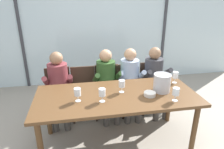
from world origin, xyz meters
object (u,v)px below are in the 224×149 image
object	(u,v)px
wine_glass_spare_empty	(122,84)
tasting_bowl	(150,94)
chair_center	(107,86)
person_pale_blue_shirt	(130,78)
ice_bucket_primary	(162,83)
chair_left_of_center	(84,88)
dining_table	(117,100)
person_maroon_top	(59,84)
person_charcoal_jacket	(155,77)
chair_near_window_right	(152,83)
person_olive_shirt	(107,80)
chair_right_of_center	(129,85)
wine_glass_by_left_taster	(102,93)
wine_glass_by_right_taster	(176,92)
wine_glass_near_bucket	(77,93)
wine_glass_center_pour	(175,75)
chair_near_curtain	(59,90)

from	to	relation	value
wine_glass_spare_empty	tasting_bowl	bearing A→B (deg)	-27.00
chair_center	tasting_bowl	bearing A→B (deg)	-66.34
person_pale_blue_shirt	wine_glass_spare_empty	bearing A→B (deg)	-110.10
ice_bucket_primary	wine_glass_spare_empty	size ratio (longest dim) A/B	1.42
chair_left_of_center	chair_center	size ratio (longest dim) A/B	1.00
dining_table	person_maroon_top	distance (m)	1.10
person_charcoal_jacket	chair_near_window_right	bearing A→B (deg)	88.77
dining_table	person_olive_shirt	distance (m)	0.75
chair_center	chair_near_window_right	bearing A→B (deg)	-0.27
chair_right_of_center	person_pale_blue_shirt	bearing A→B (deg)	-99.01
person_maroon_top	ice_bucket_primary	bearing A→B (deg)	-30.17
wine_glass_by_left_taster	wine_glass_by_right_taster	size ratio (longest dim) A/B	1.00
wine_glass_by_left_taster	wine_glass_near_bucket	world-z (taller)	same
wine_glass_by_left_taster	chair_right_of_center	bearing A→B (deg)	58.69
chair_right_of_center	person_charcoal_jacket	bearing A→B (deg)	-19.15
person_maroon_top	wine_glass_by_right_taster	xyz separation A→B (m)	(1.49, -1.05, 0.22)
person_charcoal_jacket	person_pale_blue_shirt	bearing A→B (deg)	176.00
dining_table	person_charcoal_jacket	bearing A→B (deg)	41.54
ice_bucket_primary	wine_glass_spare_empty	bearing A→B (deg)	173.06
dining_table	ice_bucket_primary	size ratio (longest dim) A/B	8.66
chair_left_of_center	wine_glass_spare_empty	world-z (taller)	wine_glass_spare_empty
chair_left_of_center	ice_bucket_primary	world-z (taller)	ice_bucket_primary
chair_right_of_center	wine_glass_spare_empty	world-z (taller)	wine_glass_spare_empty
tasting_bowl	wine_glass_by_left_taster	xyz separation A→B (m)	(-0.63, -0.04, 0.09)
person_pale_blue_shirt	chair_left_of_center	bearing A→B (deg)	176.07
dining_table	chair_center	xyz separation A→B (m)	(0.01, 0.89, -0.20)
chair_left_of_center	wine_glass_by_left_taster	bearing A→B (deg)	-78.74
chair_right_of_center	wine_glass_near_bucket	distance (m)	1.38
chair_near_window_right	person_olive_shirt	world-z (taller)	person_olive_shirt
chair_near_window_right	wine_glass_center_pour	distance (m)	0.76
chair_near_curtain	person_olive_shirt	bearing A→B (deg)	-14.16
chair_near_window_right	ice_bucket_primary	world-z (taller)	ice_bucket_primary
chair_center	chair_near_window_right	xyz separation A→B (m)	(0.83, -0.03, 0.00)
wine_glass_by_right_taster	wine_glass_spare_empty	world-z (taller)	same
chair_near_window_right	person_olive_shirt	xyz separation A→B (m)	(-0.85, -0.11, 0.17)
chair_near_curtain	wine_glass_near_bucket	world-z (taller)	wine_glass_near_bucket
chair_near_window_right	wine_glass_near_bucket	xyz separation A→B (m)	(-1.35, -0.95, 0.39)
dining_table	wine_glass_by_left_taster	size ratio (longest dim) A/B	12.33
ice_bucket_primary	wine_glass_center_pour	xyz separation A→B (m)	(0.31, 0.23, -0.01)
person_maroon_top	wine_glass_by_right_taster	world-z (taller)	person_maroon_top
ice_bucket_primary	wine_glass_near_bucket	distance (m)	1.14
wine_glass_center_pour	wine_glass_by_right_taster	bearing A→B (deg)	-116.12
person_pale_blue_shirt	wine_glass_by_left_taster	size ratio (longest dim) A/B	6.80
chair_near_curtain	ice_bucket_primary	bearing A→B (deg)	-36.05
person_pale_blue_shirt	tasting_bowl	world-z (taller)	person_pale_blue_shirt
chair_near_curtain	wine_glass_by_left_taster	xyz separation A→B (m)	(0.62, -1.04, 0.39)
chair_right_of_center	ice_bucket_primary	xyz separation A→B (m)	(0.22, -0.87, 0.40)
person_charcoal_jacket	ice_bucket_primary	xyz separation A→B (m)	(-0.22, -0.76, 0.23)
person_pale_blue_shirt	wine_glass_center_pour	bearing A→B (deg)	-39.82
dining_table	ice_bucket_primary	xyz separation A→B (m)	(0.62, -0.01, 0.21)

